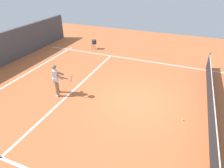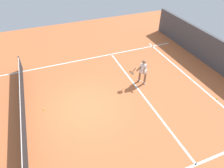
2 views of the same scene
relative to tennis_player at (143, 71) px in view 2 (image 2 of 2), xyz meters
The scene contains 9 objects.
ground_plane 3.87m from the tennis_player, 102.87° to the left, with size 23.97×23.97×0.00m, color #C66638.
court_back_wall 5.30m from the tennis_player, 99.14° to the right, with size 14.36×0.24×1.97m, color #47474C.
baseline_marking 3.26m from the tennis_player, 105.52° to the right, with size 10.36×0.10×0.01m, color white.
service_line_marking 1.28m from the tennis_player, 150.64° to the left, with size 9.36×0.10×0.01m, color white.
sideline_right_marking 5.39m from the tennis_player, 43.86° to the left, with size 0.10×16.44×0.01m, color white.
court_net 6.75m from the tennis_player, 97.18° to the left, with size 10.04×0.08×1.00m.
tennis_player is the anchor object (origin of this frame).
tennis_ball_mid 4.31m from the tennis_player, 131.73° to the right, with size 0.07×0.07×0.07m, color #D1E533.
tennis_ball_far 5.81m from the tennis_player, 92.29° to the left, with size 0.07×0.07×0.07m, color #D1E533.
Camera 2 is at (-7.32, 1.40, 7.36)m, focal length 31.64 mm.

